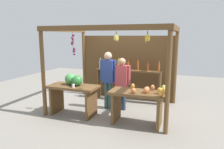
# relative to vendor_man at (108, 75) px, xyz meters

# --- Properties ---
(ground_plane) EXTENTS (12.00, 12.00, 0.00)m
(ground_plane) POSITION_rel_vendor_man_xyz_m (0.18, 0.06, -0.97)
(ground_plane) COLOR gray
(ground_plane) RESTS_ON ground
(market_stall) EXTENTS (3.21, 2.31, 2.28)m
(market_stall) POSITION_rel_vendor_man_xyz_m (0.18, 0.55, 0.38)
(market_stall) COLOR brown
(market_stall) RESTS_ON ground
(fruit_counter_left) EXTENTS (1.30, 0.64, 1.08)m
(fruit_counter_left) POSITION_rel_vendor_man_xyz_m (-0.68, -0.74, -0.29)
(fruit_counter_left) COLOR brown
(fruit_counter_left) RESTS_ON ground
(fruit_counter_right) EXTENTS (1.30, 0.66, 0.93)m
(fruit_counter_right) POSITION_rel_vendor_man_xyz_m (1.07, -0.76, -0.37)
(fruit_counter_right) COLOR brown
(fruit_counter_right) RESTS_ON ground
(bottle_shelf_unit) EXTENTS (2.06, 0.22, 1.35)m
(bottle_shelf_unit) POSITION_rel_vendor_man_xyz_m (0.31, 0.88, -0.16)
(bottle_shelf_unit) COLOR brown
(bottle_shelf_unit) RESTS_ON ground
(vendor_man) EXTENTS (0.48, 0.22, 1.62)m
(vendor_man) POSITION_rel_vendor_man_xyz_m (0.00, 0.00, 0.00)
(vendor_man) COLOR #375B58
(vendor_man) RESTS_ON ground
(vendor_woman) EXTENTS (0.48, 0.20, 1.46)m
(vendor_woman) POSITION_rel_vendor_man_xyz_m (0.39, 0.04, -0.11)
(vendor_woman) COLOR #26344B
(vendor_woman) RESTS_ON ground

